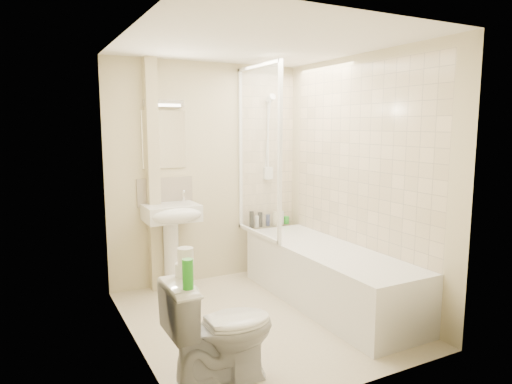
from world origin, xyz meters
TOP-DOWN VIEW (x-y plane):
  - floor at (0.00, 0.00)m, footprint 2.50×2.50m
  - wall_back at (0.00, 1.25)m, footprint 2.20×0.02m
  - wall_left at (-1.10, 0.00)m, footprint 0.02×2.50m
  - wall_right at (1.10, 0.00)m, footprint 0.02×2.50m
  - ceiling at (0.00, 0.00)m, footprint 2.20×2.50m
  - tile_back at (0.75, 1.24)m, footprint 0.70×0.01m
  - tile_right at (1.09, 0.01)m, footprint 0.01×2.10m
  - pipe_boxing at (-0.62, 1.19)m, footprint 0.12×0.12m
  - splashback at (-0.48, 1.24)m, footprint 0.60×0.02m
  - mirror at (-0.48, 1.24)m, footprint 0.46×0.01m
  - strip_light at (-0.48, 1.22)m, footprint 0.42×0.07m
  - bathtub at (0.75, 0.01)m, footprint 0.70×2.10m
  - shower_screen at (0.40, 0.80)m, footprint 0.04×0.92m
  - shower_fixture at (0.75, 1.19)m, footprint 0.10×0.16m
  - pedestal_sink at (-0.48, 1.01)m, footprint 0.54×0.49m
  - bottle_black_a at (0.51, 1.16)m, footprint 0.05×0.05m
  - bottle_white_a at (0.57, 1.16)m, footprint 0.05×0.05m
  - bottle_black_b at (0.62, 1.16)m, footprint 0.06×0.06m
  - bottle_blue at (0.72, 1.16)m, footprint 0.05×0.05m
  - bottle_cream at (0.82, 1.16)m, footprint 0.06×0.06m
  - bottle_white_b at (0.91, 1.16)m, footprint 0.06×0.06m
  - bottle_green at (0.98, 1.16)m, footprint 0.06×0.06m
  - toilet at (-0.72, -0.78)m, footprint 0.43×0.74m
  - toilet_roll_lower at (-0.93, -0.69)m, footprint 0.11×0.11m
  - toilet_roll_upper at (-0.93, -0.72)m, footprint 0.10×0.10m
  - green_bottle at (-0.99, -0.92)m, footprint 0.07×0.07m

SIDE VIEW (x-z plane):
  - floor at x=0.00m, z-range 0.00..0.00m
  - bathtub at x=0.75m, z-range 0.01..0.56m
  - toilet at x=-0.72m, z-range 0.00..0.75m
  - bottle_green at x=0.98m, z-range 0.55..0.64m
  - bottle_white_a at x=0.57m, z-range 0.55..0.68m
  - bottle_blue at x=0.72m, z-range 0.55..0.69m
  - bottle_white_b at x=0.91m, z-range 0.55..0.71m
  - bottle_cream at x=0.82m, z-range 0.55..0.71m
  - bottle_black_b at x=0.62m, z-range 0.55..0.72m
  - bottle_black_a at x=0.51m, z-range 0.55..0.74m
  - pedestal_sink at x=-0.48m, z-range 0.21..1.26m
  - toilet_roll_lower at x=-0.93m, z-range 0.75..0.84m
  - green_bottle at x=-0.99m, z-range 0.75..0.93m
  - toilet_roll_upper at x=-0.93m, z-range 0.84..0.95m
  - splashback at x=-0.48m, z-range 0.88..1.18m
  - wall_back at x=0.00m, z-range 0.00..2.40m
  - wall_left at x=-1.10m, z-range 0.00..2.40m
  - wall_right at x=1.10m, z-range 0.00..2.40m
  - pipe_boxing at x=-0.62m, z-range 0.00..2.40m
  - tile_back at x=0.75m, z-range 0.55..2.30m
  - tile_right at x=1.09m, z-range 0.55..2.30m
  - shower_screen at x=0.40m, z-range 0.55..2.35m
  - shower_fixture at x=0.75m, z-range 1.05..2.04m
  - mirror at x=-0.48m, z-range 1.28..1.88m
  - strip_light at x=-0.48m, z-range 1.92..1.98m
  - ceiling at x=0.00m, z-range 2.39..2.41m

